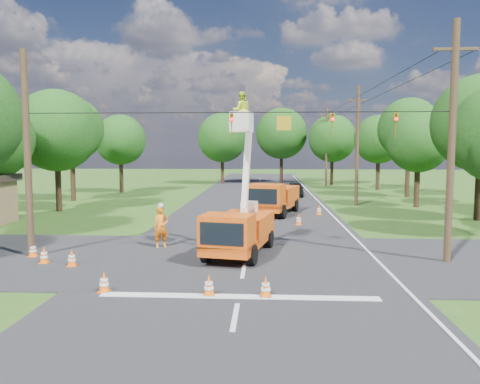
# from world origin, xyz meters

# --- Properties ---
(ground) EXTENTS (140.00, 140.00, 0.00)m
(ground) POSITION_xyz_m (0.00, 20.00, 0.00)
(ground) COLOR #2B5519
(ground) RESTS_ON ground
(road_main) EXTENTS (12.00, 100.00, 0.06)m
(road_main) POSITION_xyz_m (0.00, 20.00, 0.00)
(road_main) COLOR black
(road_main) RESTS_ON ground
(road_cross) EXTENTS (56.00, 10.00, 0.07)m
(road_cross) POSITION_xyz_m (0.00, 2.00, 0.00)
(road_cross) COLOR black
(road_cross) RESTS_ON ground
(stop_bar) EXTENTS (9.00, 0.45, 0.02)m
(stop_bar) POSITION_xyz_m (0.00, -3.20, 0.00)
(stop_bar) COLOR silver
(stop_bar) RESTS_ON ground
(edge_line) EXTENTS (0.12, 90.00, 0.02)m
(edge_line) POSITION_xyz_m (5.60, 20.00, 0.00)
(edge_line) COLOR silver
(edge_line) RESTS_ON ground
(bucket_truck) EXTENTS (3.16, 5.93, 7.30)m
(bucket_truck) POSITION_xyz_m (-0.33, 2.77, 1.56)
(bucket_truck) COLOR #E65A10
(bucket_truck) RESTS_ON ground
(second_truck) EXTENTS (3.95, 6.72, 2.37)m
(second_truck) POSITION_xyz_m (1.42, 15.71, 1.23)
(second_truck) COLOR #E65A10
(second_truck) RESTS_ON ground
(ground_worker) EXTENTS (0.87, 0.76, 2.02)m
(ground_worker) POSITION_xyz_m (-4.18, 4.24, 1.01)
(ground_worker) COLOR #E84B13
(ground_worker) RESTS_ON ground
(distant_car) EXTENTS (2.02, 4.42, 1.47)m
(distant_car) POSITION_xyz_m (3.77, 28.92, 0.73)
(distant_car) COLOR black
(distant_car) RESTS_ON ground
(traffic_cone_0) EXTENTS (0.38, 0.38, 0.71)m
(traffic_cone_0) POSITION_xyz_m (-0.97, -3.10, 0.36)
(traffic_cone_0) COLOR #FF600D
(traffic_cone_0) RESTS_ON ground
(traffic_cone_1) EXTENTS (0.38, 0.38, 0.71)m
(traffic_cone_1) POSITION_xyz_m (0.87, -3.12, 0.36)
(traffic_cone_1) COLOR #FF600D
(traffic_cone_1) RESTS_ON ground
(traffic_cone_2) EXTENTS (0.38, 0.38, 0.71)m
(traffic_cone_2) POSITION_xyz_m (1.01, 7.22, 0.36)
(traffic_cone_2) COLOR #FF600D
(traffic_cone_2) RESTS_ON ground
(traffic_cone_3) EXTENTS (0.38, 0.38, 0.71)m
(traffic_cone_3) POSITION_xyz_m (2.92, 11.24, 0.36)
(traffic_cone_3) COLOR #FF600D
(traffic_cone_3) RESTS_ON ground
(traffic_cone_4) EXTENTS (0.38, 0.38, 0.71)m
(traffic_cone_4) POSITION_xyz_m (-6.99, 0.40, 0.36)
(traffic_cone_4) COLOR #FF600D
(traffic_cone_4) RESTS_ON ground
(traffic_cone_5) EXTENTS (0.38, 0.38, 0.71)m
(traffic_cone_5) POSITION_xyz_m (-8.36, 0.83, 0.36)
(traffic_cone_5) COLOR #FF600D
(traffic_cone_5) RESTS_ON ground
(traffic_cone_6) EXTENTS (0.38, 0.38, 0.71)m
(traffic_cone_6) POSITION_xyz_m (-9.41, 1.96, 0.36)
(traffic_cone_6) COLOR #FF600D
(traffic_cone_6) RESTS_ON ground
(traffic_cone_7) EXTENTS (0.38, 0.38, 0.71)m
(traffic_cone_7) POSITION_xyz_m (4.70, 15.83, 0.36)
(traffic_cone_7) COLOR #FF600D
(traffic_cone_7) RESTS_ON ground
(traffic_cone_8) EXTENTS (0.38, 0.38, 0.71)m
(traffic_cone_8) POSITION_xyz_m (-4.51, -2.90, 0.36)
(traffic_cone_8) COLOR #FF600D
(traffic_cone_8) RESTS_ON ground
(pole_right_near) EXTENTS (1.80, 0.30, 10.00)m
(pole_right_near) POSITION_xyz_m (8.50, 2.00, 5.11)
(pole_right_near) COLOR #4C3823
(pole_right_near) RESTS_ON ground
(pole_right_mid) EXTENTS (1.80, 0.30, 10.00)m
(pole_right_mid) POSITION_xyz_m (8.50, 22.00, 5.11)
(pole_right_mid) COLOR #4C3823
(pole_right_mid) RESTS_ON ground
(pole_right_far) EXTENTS (1.80, 0.30, 10.00)m
(pole_right_far) POSITION_xyz_m (8.50, 42.00, 5.11)
(pole_right_far) COLOR #4C3823
(pole_right_far) RESTS_ON ground
(pole_left) EXTENTS (0.30, 0.30, 9.00)m
(pole_left) POSITION_xyz_m (-9.50, 2.00, 4.50)
(pole_left) COLOR #4C3823
(pole_left) RESTS_ON ground
(signal_span) EXTENTS (18.00, 0.29, 1.07)m
(signal_span) POSITION_xyz_m (2.23, 1.99, 5.88)
(signal_span) COLOR black
(signal_span) RESTS_ON ground
(tree_left_d) EXTENTS (6.20, 6.20, 9.24)m
(tree_left_d) POSITION_xyz_m (-15.00, 17.00, 6.12)
(tree_left_d) COLOR #382616
(tree_left_d) RESTS_ON ground
(tree_left_e) EXTENTS (5.80, 5.80, 9.41)m
(tree_left_e) POSITION_xyz_m (-16.80, 24.00, 6.49)
(tree_left_e) COLOR #382616
(tree_left_e) RESTS_ON ground
(tree_left_f) EXTENTS (5.40, 5.40, 8.40)m
(tree_left_f) POSITION_xyz_m (-14.80, 32.00, 5.69)
(tree_left_f) COLOR #382616
(tree_left_f) RESTS_ON ground
(tree_right_c) EXTENTS (5.00, 5.00, 7.83)m
(tree_right_c) POSITION_xyz_m (13.20, 21.00, 5.31)
(tree_right_c) COLOR #382616
(tree_right_c) RESTS_ON ground
(tree_right_d) EXTENTS (6.00, 6.00, 9.70)m
(tree_right_d) POSITION_xyz_m (14.80, 29.00, 6.68)
(tree_right_d) COLOR #382616
(tree_right_d) RESTS_ON ground
(tree_right_e) EXTENTS (5.60, 5.60, 8.63)m
(tree_right_e) POSITION_xyz_m (13.80, 37.00, 5.81)
(tree_right_e) COLOR #382616
(tree_right_e) RESTS_ON ground
(tree_far_a) EXTENTS (6.60, 6.60, 9.50)m
(tree_far_a) POSITION_xyz_m (-5.00, 45.00, 6.19)
(tree_far_a) COLOR #382616
(tree_far_a) RESTS_ON ground
(tree_far_b) EXTENTS (7.00, 7.00, 10.32)m
(tree_far_b) POSITION_xyz_m (3.00, 47.00, 6.81)
(tree_far_b) COLOR #382616
(tree_far_b) RESTS_ON ground
(tree_far_c) EXTENTS (6.20, 6.20, 9.18)m
(tree_far_c) POSITION_xyz_m (9.50, 44.00, 6.06)
(tree_far_c) COLOR #382616
(tree_far_c) RESTS_ON ground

